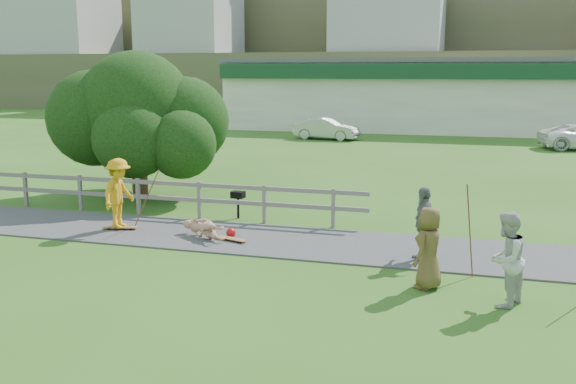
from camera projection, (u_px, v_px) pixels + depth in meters
name	position (u px, v px, depth m)	size (l,w,h in m)	color
ground	(221.00, 254.00, 15.16)	(260.00, 260.00, 0.00)	#305618
path	(243.00, 238.00, 16.57)	(34.00, 3.00, 0.04)	#363639
fence	(120.00, 190.00, 19.41)	(15.05, 0.10, 1.10)	#605C54
strip_mall	(453.00, 94.00, 46.53)	(32.50, 10.75, 5.10)	beige
hillside	(444.00, 3.00, 98.56)	(220.00, 67.00, 47.50)	#4E5532
skater_rider	(119.00, 197.00, 17.22)	(1.21, 0.70, 1.88)	orange
skater_fallen	(204.00, 229.00, 16.48)	(1.52, 0.36, 0.55)	tan
spectator_a	(506.00, 259.00, 11.71)	(0.86, 0.67, 1.78)	#BBBAB7
spectator_b	(423.00, 224.00, 14.51)	(1.01, 0.42, 1.72)	slate
spectator_c	(429.00, 248.00, 12.66)	(0.81, 0.53, 1.65)	brown
car_silver	(327.00, 129.00, 40.08)	(1.42, 4.07, 1.34)	#ABACB3
tree	(138.00, 140.00, 21.87)	(6.25, 6.25, 3.89)	black
bbq	(238.00, 205.00, 18.77)	(0.37, 0.28, 0.80)	black
longboard_rider	(120.00, 229.00, 17.38)	(0.90, 0.22, 0.10)	brown
longboard_fallen	(232.00, 240.00, 16.21)	(0.87, 0.21, 0.10)	brown
helmet	(231.00, 233.00, 16.67)	(0.25, 0.25, 0.25)	red
pole_rider	(146.00, 196.00, 17.43)	(0.03, 0.03, 1.84)	brown
pole_spec_left	(470.00, 231.00, 13.36)	(0.03, 0.03, 1.99)	brown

